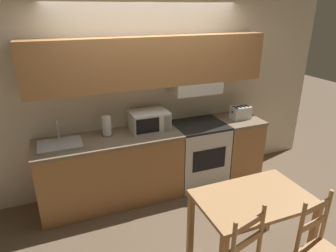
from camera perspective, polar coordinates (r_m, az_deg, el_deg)
name	(u,v)px	position (r m, az deg, el deg)	size (l,w,h in m)	color
ground_plane	(151,178)	(4.66, -3.20, -9.86)	(16.00, 16.00, 0.00)	brown
wall_back	(152,82)	(4.03, -3.12, 8.45)	(5.52, 0.38, 2.55)	silver
lower_counter_main	(111,170)	(4.03, -10.72, -8.16)	(1.84, 0.65, 0.91)	#B27A47
lower_counter_right_stub	(236,146)	(4.72, 12.87, -3.72)	(0.58, 0.65, 0.91)	#B27A47
stove_range	(198,153)	(4.41, 5.83, -5.16)	(0.71, 0.63, 0.91)	white
microwave	(149,120)	(3.99, -3.61, 1.08)	(0.50, 0.38, 0.25)	white
toaster	(241,112)	(4.52, 13.65, 2.54)	(0.29, 0.18, 0.18)	white
sink_basin	(60,144)	(3.78, -19.91, -3.23)	(0.51, 0.37, 0.28)	#B7BABF
paper_towel_roll	(107,126)	(3.87, -11.61, -0.01)	(0.13, 0.13, 0.26)	black
dining_table	(253,207)	(3.07, 15.80, -14.67)	(1.08, 0.69, 0.78)	tan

